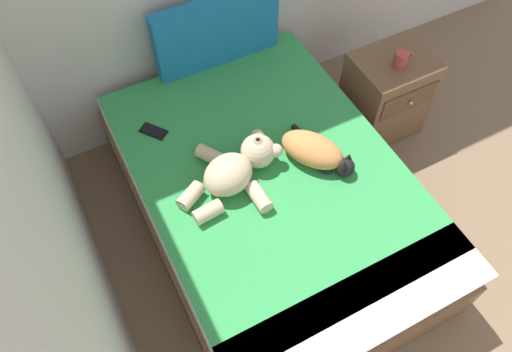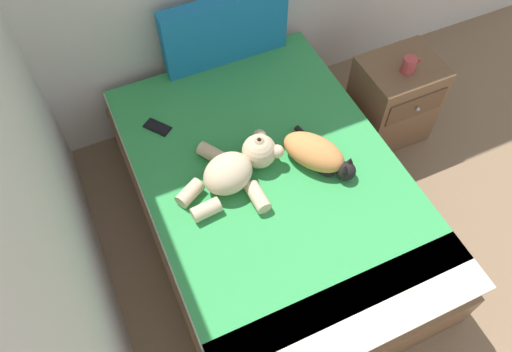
# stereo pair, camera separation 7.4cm
# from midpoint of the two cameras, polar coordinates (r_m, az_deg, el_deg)

# --- Properties ---
(bed) EXTENTS (1.34, 1.94, 0.51)m
(bed) POSITION_cam_midpoint_polar(r_m,az_deg,el_deg) (2.78, 0.97, -2.77)
(bed) COLOR brown
(bed) RESTS_ON ground_plane
(patterned_cushion) EXTENTS (0.76, 0.10, 0.42)m
(patterned_cushion) POSITION_cam_midpoint_polar(r_m,az_deg,el_deg) (3.00, -5.25, 16.15)
(patterned_cushion) COLOR #1972AD
(patterned_cushion) RESTS_ON bed
(cat) EXTENTS (0.34, 0.44, 0.15)m
(cat) POSITION_cam_midpoint_polar(r_m,az_deg,el_deg) (2.57, 6.01, 2.81)
(cat) COLOR #D18447
(cat) RESTS_ON bed
(teddy_bear) EXTENTS (0.60, 0.50, 0.19)m
(teddy_bear) POSITION_cam_midpoint_polar(r_m,az_deg,el_deg) (2.49, -3.06, 0.84)
(teddy_bear) COLOR beige
(teddy_bear) RESTS_ON bed
(cell_phone) EXTENTS (0.15, 0.16, 0.01)m
(cell_phone) POSITION_cam_midpoint_polar(r_m,az_deg,el_deg) (2.79, -12.43, 5.04)
(cell_phone) COLOR black
(cell_phone) RESTS_ON bed
(nightstand) EXTENTS (0.47, 0.42, 0.58)m
(nightstand) POSITION_cam_midpoint_polar(r_m,az_deg,el_deg) (3.31, 14.01, 9.01)
(nightstand) COLOR brown
(nightstand) RESTS_ON ground_plane
(mug) EXTENTS (0.12, 0.08, 0.09)m
(mug) POSITION_cam_midpoint_polar(r_m,az_deg,el_deg) (3.06, 15.65, 12.76)
(mug) COLOR #B23F3F
(mug) RESTS_ON nightstand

